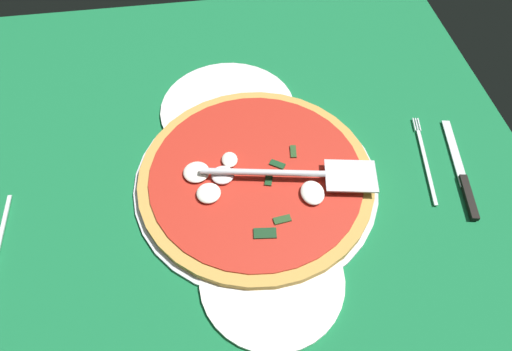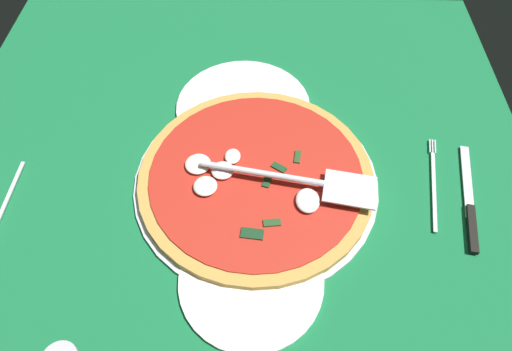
% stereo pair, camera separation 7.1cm
% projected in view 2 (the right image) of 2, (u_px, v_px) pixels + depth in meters
% --- Properties ---
extents(ground_plane, '(1.01, 1.01, 0.01)m').
position_uv_depth(ground_plane, '(233.00, 173.00, 0.74)').
color(ground_plane, '#166B3A').
extents(checker_pattern, '(1.01, 1.01, 0.00)m').
position_uv_depth(checker_pattern, '(233.00, 172.00, 0.74)').
color(checker_pattern, silver).
rests_on(checker_pattern, ground_plane).
extents(pizza_pan, '(0.40, 0.40, 0.01)m').
position_uv_depth(pizza_pan, '(256.00, 181.00, 0.72)').
color(pizza_pan, silver).
rests_on(pizza_pan, ground_plane).
extents(dinner_plate_left, '(0.25, 0.25, 0.01)m').
position_uv_depth(dinner_plate_left, '(243.00, 107.00, 0.82)').
color(dinner_plate_left, white).
rests_on(dinner_plate_left, ground_plane).
extents(dinner_plate_right, '(0.20, 0.20, 0.01)m').
position_uv_depth(dinner_plate_right, '(251.00, 280.00, 0.62)').
color(dinner_plate_right, white).
rests_on(dinner_plate_right, ground_plane).
extents(pizza, '(0.38, 0.38, 0.03)m').
position_uv_depth(pizza, '(255.00, 176.00, 0.71)').
color(pizza, gold).
rests_on(pizza, pizza_pan).
extents(pizza_server, '(0.08, 0.28, 0.01)m').
position_uv_depth(pizza_server, '(299.00, 180.00, 0.68)').
color(pizza_server, silver).
rests_on(pizza_server, pizza).
extents(place_setting_far, '(0.22, 0.15, 0.01)m').
position_uv_depth(place_setting_far, '(452.00, 196.00, 0.70)').
color(place_setting_far, white).
rests_on(place_setting_far, ground_plane).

